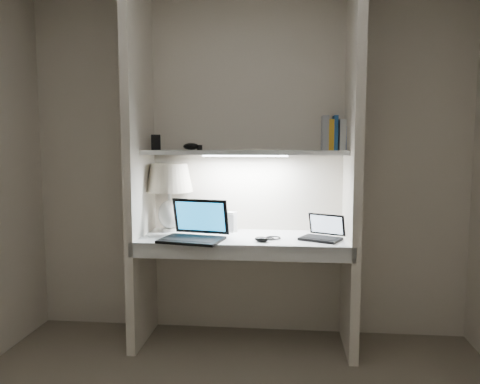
# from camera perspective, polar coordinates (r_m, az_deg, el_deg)

# --- Properties ---
(back_wall) EXTENTS (3.20, 0.01, 2.50)m
(back_wall) POSITION_cam_1_polar(r_m,az_deg,el_deg) (3.46, 0.87, 3.27)
(back_wall) COLOR beige
(back_wall) RESTS_ON floor
(alcove_panel_left) EXTENTS (0.06, 0.55, 2.50)m
(alcove_panel_left) POSITION_cam_1_polar(r_m,az_deg,el_deg) (3.34, -12.15, 3.02)
(alcove_panel_left) COLOR beige
(alcove_panel_left) RESTS_ON floor
(alcove_panel_right) EXTENTS (0.06, 0.55, 2.50)m
(alcove_panel_right) POSITION_cam_1_polar(r_m,az_deg,el_deg) (3.21, 13.57, 2.87)
(alcove_panel_right) COLOR beige
(alcove_panel_right) RESTS_ON floor
(desk) EXTENTS (1.40, 0.55, 0.04)m
(desk) POSITION_cam_1_polar(r_m,az_deg,el_deg) (3.25, 0.45, -5.80)
(desk) COLOR white
(desk) RESTS_ON alcove_panel_left
(desk_apron) EXTENTS (1.46, 0.03, 0.10)m
(desk_apron) POSITION_cam_1_polar(r_m,az_deg,el_deg) (3.01, -0.01, -7.37)
(desk_apron) COLOR silver
(desk_apron) RESTS_ON desk
(shelf) EXTENTS (1.40, 0.36, 0.03)m
(shelf) POSITION_cam_1_polar(r_m,az_deg,el_deg) (3.28, 0.61, 4.86)
(shelf) COLOR silver
(shelf) RESTS_ON back_wall
(strip_light) EXTENTS (0.60, 0.04, 0.02)m
(strip_light) POSITION_cam_1_polar(r_m,az_deg,el_deg) (3.28, 0.61, 4.47)
(strip_light) COLOR white
(strip_light) RESTS_ON shelf
(table_lamp) EXTENTS (0.34, 0.34, 0.50)m
(table_lamp) POSITION_cam_1_polar(r_m,az_deg,el_deg) (3.44, -8.59, 0.75)
(table_lamp) COLOR white
(table_lamp) RESTS_ON desk
(laptop_main) EXTENTS (0.45, 0.41, 0.26)m
(laptop_main) POSITION_cam_1_polar(r_m,az_deg,el_deg) (3.16, -5.51, -4.72)
(laptop_main) COLOR black
(laptop_main) RESTS_ON desk
(laptop_netbook) EXTENTS (0.33, 0.31, 0.16)m
(laptop_netbook) POSITION_cam_1_polar(r_m,az_deg,el_deg) (3.20, 10.05, -5.01)
(laptop_netbook) COLOR black
(laptop_netbook) RESTS_ON desk
(speaker) EXTENTS (0.12, 0.10, 0.15)m
(speaker) POSITION_cam_1_polar(r_m,az_deg,el_deg) (3.42, -1.37, -3.64)
(speaker) COLOR silver
(speaker) RESTS_ON desk
(mouse) EXTENTS (0.11, 0.09, 0.04)m
(mouse) POSITION_cam_1_polar(r_m,az_deg,el_deg) (3.08, 2.63, -5.78)
(mouse) COLOR black
(mouse) RESTS_ON desk
(cable_coil) EXTENTS (0.13, 0.13, 0.01)m
(cable_coil) POSITION_cam_1_polar(r_m,az_deg,el_deg) (3.18, 4.07, -5.59)
(cable_coil) COLOR black
(cable_coil) RESTS_ON desk
(sticky_note) EXTENTS (0.08, 0.08, 0.00)m
(sticky_note) POSITION_cam_1_polar(r_m,az_deg,el_deg) (3.22, -6.04, -5.58)
(sticky_note) COLOR yellow
(sticky_note) RESTS_ON desk
(book_row) EXTENTS (0.23, 0.16, 0.24)m
(book_row) POSITION_cam_1_polar(r_m,az_deg,el_deg) (3.38, 11.82, 6.95)
(book_row) COLOR silver
(book_row) RESTS_ON shelf
(shelf_box) EXTENTS (0.07, 0.06, 0.11)m
(shelf_box) POSITION_cam_1_polar(r_m,az_deg,el_deg) (3.41, -10.21, 5.98)
(shelf_box) COLOR black
(shelf_box) RESTS_ON shelf
(shelf_gadget) EXTENTS (0.12, 0.09, 0.05)m
(shelf_gadget) POSITION_cam_1_polar(r_m,az_deg,el_deg) (3.34, -5.98, 5.54)
(shelf_gadget) COLOR black
(shelf_gadget) RESTS_ON shelf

